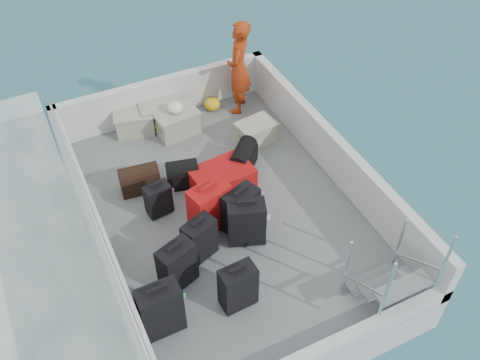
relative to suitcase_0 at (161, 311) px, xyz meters
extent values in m
plane|color=#1A4E5B|center=(1.40, 1.36, -0.99)|extent=(160.00, 160.00, 0.00)
cube|color=silver|center=(1.40, 1.36, -0.69)|extent=(3.60, 5.00, 0.60)
cube|color=slate|center=(1.40, 1.36, -0.38)|extent=(3.30, 4.70, 0.02)
cube|color=silver|center=(-0.33, 1.36, -0.02)|extent=(0.14, 5.00, 0.70)
cube|color=silver|center=(3.13, 1.36, -0.02)|extent=(0.14, 5.00, 0.70)
cube|color=silver|center=(1.40, 3.79, -0.02)|extent=(3.60, 0.14, 0.70)
cube|color=silver|center=(1.40, -1.07, -0.27)|extent=(3.60, 0.14, 0.20)
cylinder|color=silver|center=(-0.33, 1.36, 0.38)|extent=(0.04, 4.80, 0.04)
cube|color=black|center=(0.00, 0.00, 0.00)|extent=(0.48, 0.27, 0.73)
cube|color=black|center=(0.39, 0.51, -0.04)|extent=(0.50, 0.38, 0.66)
cube|color=black|center=(0.57, 1.71, -0.12)|extent=(0.37, 0.25, 0.50)
cube|color=black|center=(0.91, -0.07, -0.05)|extent=(0.43, 0.27, 0.64)
cube|color=black|center=(0.79, 0.78, -0.06)|extent=(0.47, 0.37, 0.61)
cube|color=#B20D13|center=(1.10, 1.17, -0.01)|extent=(0.59, 0.44, 0.72)
cube|color=black|center=(1.43, 0.76, -0.03)|extent=(0.55, 0.43, 0.67)
cube|color=black|center=(1.45, 0.97, -0.04)|extent=(0.54, 0.42, 0.66)
cube|color=#B20D13|center=(1.55, 1.79, -0.20)|extent=(0.91, 0.65, 0.34)
cube|color=#B0AE99|center=(0.82, 3.56, -0.19)|extent=(0.67, 0.53, 0.35)
cube|color=#B0AE99|center=(1.28, 3.56, -0.17)|extent=(0.69, 0.52, 0.39)
cube|color=#B0AE99|center=(1.42, 3.23, -0.18)|extent=(0.68, 0.50, 0.38)
cube|color=#B0AE99|center=(2.46, 2.49, -0.20)|extent=(0.59, 0.45, 0.33)
ellipsoid|color=gold|center=(2.18, 3.56, -0.26)|extent=(0.28, 0.26, 0.22)
ellipsoid|color=white|center=(1.42, 3.23, 0.11)|extent=(0.24, 0.24, 0.18)
imported|color=#DC4314|center=(2.59, 3.39, 0.43)|extent=(0.65, 0.70, 1.60)
camera|label=1|loc=(-0.61, -3.25, 5.13)|focal=40.00mm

